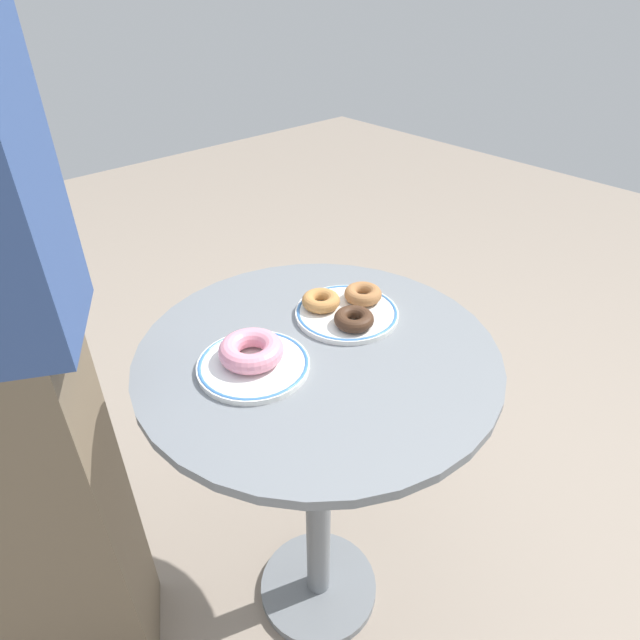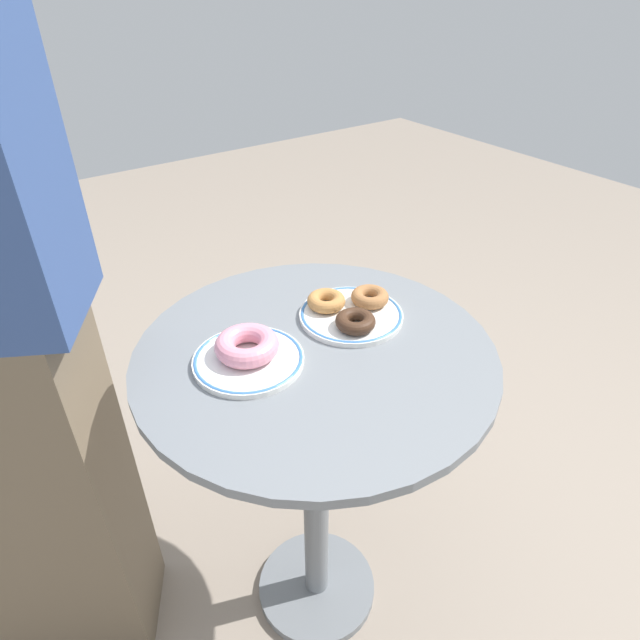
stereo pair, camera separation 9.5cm
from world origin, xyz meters
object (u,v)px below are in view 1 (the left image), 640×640
Objects in this scene: plate_left at (253,365)px; donut_pink_frosted at (251,350)px; donut_chocolate at (355,320)px; plate_right at (347,313)px; donut_old_fashioned at (321,301)px; donut_cinnamon at (363,294)px; cafe_table at (318,437)px.

plate_left is 1.73× the size of donut_pink_frosted.
plate_right is at bearing 62.34° from donut_chocolate.
donut_pink_frosted is 1.48× the size of donut_old_fashioned.
plate_left is 0.96× the size of plate_right.
donut_cinnamon reaches higher than plate_left.
donut_pink_frosted is at bearing 66.32° from plate_left.
donut_old_fashioned is (-0.08, 0.04, 0.00)m from donut_cinnamon.
cafe_table is 10.43× the size of donut_chocolate.
donut_pink_frosted reaches higher than donut_chocolate.
plate_right is at bearing -171.62° from donut_cinnamon.
donut_pink_frosted is 1.48× the size of donut_chocolate.
donut_old_fashioned is at bearing 120.11° from plate_right.
donut_pink_frosted is 0.20m from donut_chocolate.
plate_right is at bearing 20.46° from cafe_table.
donut_chocolate is at bearing -144.64° from donut_cinnamon.
donut_pink_frosted reaches higher than cafe_table.
plate_left is 0.28m from donut_cinnamon.
donut_pink_frosted is 1.48× the size of donut_cinnamon.
plate_right is 2.68× the size of donut_cinnamon.
donut_chocolate is at bearing -2.43° from cafe_table.
donut_chocolate is (-0.02, -0.05, 0.02)m from plate_right.
donut_pink_frosted reaches higher than plate_right.
donut_chocolate is at bearing -13.56° from donut_pink_frosted.
donut_pink_frosted is at bearing -167.61° from donut_old_fashioned.
donut_chocolate reaches higher than cafe_table.
donut_cinnamon is 1.00× the size of donut_old_fashioned.
plate_left is at bearing -178.12° from plate_right.
donut_pink_frosted is (-0.22, 0.00, 0.02)m from plate_right.
plate_left is (-0.11, 0.03, 0.22)m from cafe_table.
cafe_table is at bearing -21.97° from donut_pink_frosted.
cafe_table is 0.27m from donut_pink_frosted.
donut_old_fashioned reaches higher than plate_left.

